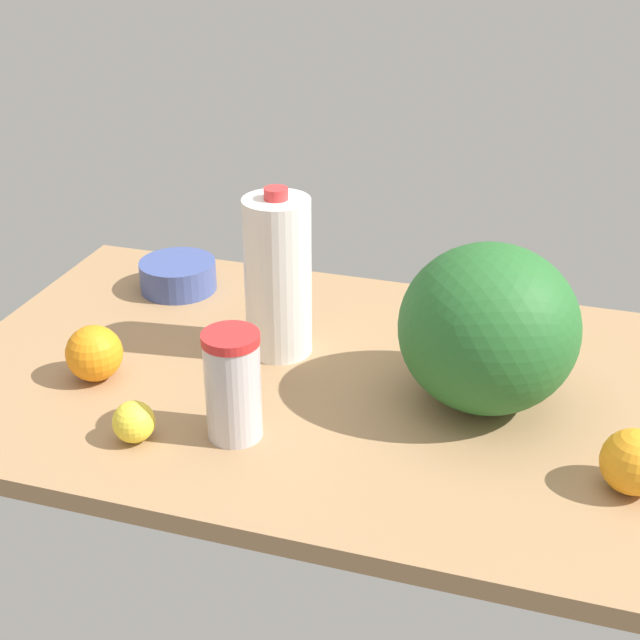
{
  "coord_description": "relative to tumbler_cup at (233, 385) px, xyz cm",
  "views": [
    {
      "loc": [
        -35.68,
        116.7,
        76.64
      ],
      "look_at": [
        0.0,
        0.0,
        13.0
      ],
      "focal_mm": 50.0,
      "sensor_mm": 36.0,
      "label": 1
    }
  ],
  "objects": [
    {
      "name": "countertop",
      "position": [
        -6.85,
        -19.14,
        -9.74
      ],
      "size": [
        120.0,
        76.0,
        3.0
      ],
      "primitive_type": "cube",
      "color": "#9E7851",
      "rests_on": "ground"
    },
    {
      "name": "tumbler_cup",
      "position": [
        0.0,
        0.0,
        0.0
      ],
      "size": [
        8.11,
        8.11,
        16.4
      ],
      "color": "silver",
      "rests_on": "countertop"
    },
    {
      "name": "milk_jug",
      "position": [
        2.13,
        -25.3,
        5.2
      ],
      "size": [
        10.9,
        10.9,
        28.44
      ],
      "color": "white",
      "rests_on": "countertop"
    },
    {
      "name": "watermelon",
      "position": [
        -32.56,
        -19.63,
        4.31
      ],
      "size": [
        26.49,
        26.49,
        25.11
      ],
      "primitive_type": "ellipsoid",
      "color": "#26642A",
      "rests_on": "countertop"
    },
    {
      "name": "mixing_bowl",
      "position": [
        28.42,
        -41.95,
        -5.4
      ],
      "size": [
        14.45,
        14.45,
        5.69
      ],
      "primitive_type": "cylinder",
      "color": "#3F5093",
      "rests_on": "countertop"
    },
    {
      "name": "orange_near_front",
      "position": [
        26.85,
        -8.12,
        -3.77
      ],
      "size": [
        8.95,
        8.95,
        8.95
      ],
      "primitive_type": "sphere",
      "color": "orange",
      "rests_on": "countertop"
    },
    {
      "name": "lemon_far_back",
      "position": [
        13.08,
        5.41,
        -5.22
      ],
      "size": [
        6.05,
        6.05,
        6.05
      ],
      "primitive_type": "sphere",
      "color": "yellow",
      "rests_on": "countertop"
    },
    {
      "name": "lemon_by_jug",
      "position": [
        -27.21,
        -46.26,
        -4.44
      ],
      "size": [
        7.59,
        7.59,
        7.59
      ],
      "primitive_type": "sphere",
      "color": "yellow",
      "rests_on": "countertop"
    },
    {
      "name": "orange_beside_bowl",
      "position": [
        -54.02,
        -3.45,
        -3.87
      ],
      "size": [
        8.75,
        8.75,
        8.75
      ],
      "primitive_type": "sphere",
      "color": "orange",
      "rests_on": "countertop"
    }
  ]
}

